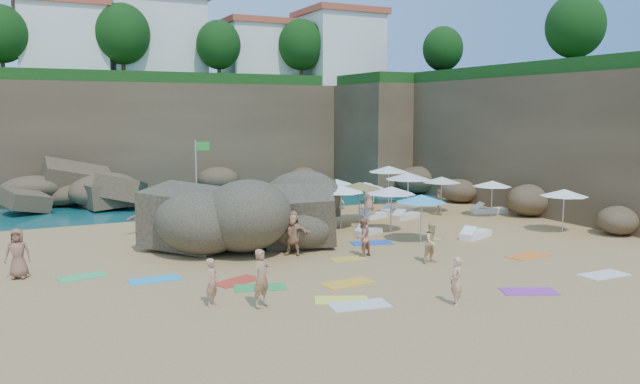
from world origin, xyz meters
name	(u,v)px	position (x,y,z in m)	size (l,w,h in m)	color
ground	(309,247)	(0.00, 0.00, 0.00)	(120.00, 120.00, 0.00)	tan
seawater	(165,180)	(0.00, 30.00, 0.00)	(120.00, 120.00, 0.00)	#0C4751
cliff_back	(201,136)	(2.00, 25.00, 4.00)	(44.00, 8.00, 8.00)	brown
cliff_right	(512,140)	(19.00, 8.00, 4.00)	(8.00, 30.00, 8.00)	brown
cliff_corner	(392,135)	(17.00, 20.00, 4.00)	(10.00, 12.00, 8.00)	brown
rock_promontory	(29,212)	(-11.00, 16.00, 0.00)	(12.00, 7.00, 2.00)	brown
clifftop_buildings	(208,45)	(2.96, 25.79, 11.24)	(28.48, 9.48, 7.00)	white
clifftop_trees	(256,38)	(4.78, 19.52, 11.26)	(35.60, 23.82, 4.40)	#11380F
rock_outcrop	(260,239)	(-1.34, 2.60, 0.00)	(7.75, 5.82, 3.10)	brown
flag_pole	(198,167)	(-2.06, 10.72, 2.76)	(0.84, 0.24, 4.32)	silver
parasol_0	(365,185)	(5.61, 4.79, 1.94)	(2.24, 2.24, 2.12)	silver
parasol_1	(336,182)	(5.83, 8.64, 1.75)	(2.01, 2.01, 1.90)	silver
parasol_2	(299,183)	(3.65, 9.25, 1.70)	(1.96, 1.96, 1.85)	silver
parasol_3	(389,169)	(9.99, 9.34, 2.28)	(2.63, 2.63, 2.48)	silver
parasol_4	(492,184)	(12.76, 2.74, 1.89)	(2.18, 2.18, 2.06)	silver
parasol_5	(341,189)	(3.27, 3.19, 2.07)	(2.38, 2.38, 2.25)	silver
parasol_6	(360,186)	(4.92, 4.18, 2.04)	(2.35, 2.35, 2.23)	silver
parasol_7	(408,176)	(8.66, 5.14, 2.29)	(2.64, 2.64, 2.50)	silver
parasol_8	(442,180)	(11.06, 5.19, 1.96)	(2.25, 2.25, 2.13)	silver
parasol_9	(391,190)	(5.12, 1.34, 2.10)	(2.42, 2.42, 2.29)	silver
parasol_10	(421,199)	(5.09, -1.25, 2.02)	(2.33, 2.33, 2.21)	silver
parasol_11	(564,193)	(12.79, -2.41, 1.98)	(2.29, 2.29, 2.16)	silver
lounger_0	(397,211)	(8.41, 5.88, 0.16)	(2.02, 0.67, 0.31)	silver
lounger_1	(406,216)	(7.96, 4.26, 0.14)	(1.83, 0.61, 0.29)	silver
lounger_2	(372,216)	(6.32, 5.16, 0.14)	(1.83, 0.61, 0.28)	white
lounger_3	(369,231)	(3.89, 1.43, 0.12)	(1.54, 0.51, 0.24)	silver
lounger_4	(489,211)	(13.40, 3.66, 0.16)	(2.04, 0.68, 0.32)	white
lounger_5	(476,235)	(7.97, -1.65, 0.15)	(1.96, 0.65, 0.31)	white
towel_0	(155,280)	(-7.24, -2.49, 0.02)	(1.80, 0.90, 0.03)	#29A2DD
towel_2	(348,283)	(-1.24, -5.91, 0.02)	(1.82, 0.91, 0.03)	gold
towel_3	(260,287)	(-4.18, -5.06, 0.02)	(1.77, 0.89, 0.03)	green
towel_4	(342,300)	(-2.35, -7.55, 0.02)	(1.70, 0.85, 0.03)	#F9F641
towel_5	(359,305)	(-2.09, -8.25, 0.02)	(1.85, 0.93, 0.03)	silver
towel_6	(529,291)	(3.74, -9.44, 0.02)	(1.81, 0.90, 0.03)	purple
towel_7	(237,281)	(-4.66, -3.98, 0.02)	(1.70, 0.85, 0.03)	red
towel_8	(372,243)	(2.92, -0.52, 0.02)	(1.85, 0.92, 0.03)	blue
towel_10	(528,256)	(7.46, -5.56, 0.02)	(1.85, 0.92, 0.03)	orange
towel_11	(82,277)	(-9.55, -0.95, 0.01)	(1.64, 0.82, 0.03)	#37C069
towel_12	(348,259)	(0.50, -2.71, 0.01)	(1.45, 0.72, 0.03)	gold
towel_13	(604,275)	(7.79, -9.04, 0.02)	(1.83, 0.91, 0.03)	silver
person_stand_0	(212,282)	(-6.20, -6.26, 0.75)	(0.55, 0.36, 1.50)	tan
person_stand_1	(362,237)	(1.26, -2.57, 0.81)	(0.78, 0.61, 1.61)	#AE7057
person_stand_2	(336,199)	(5.35, 7.79, 0.80)	(1.03, 0.43, 1.60)	#ECC986
person_stand_3	(439,202)	(10.37, 4.52, 0.75)	(0.88, 0.37, 1.51)	#966C4B
person_stand_4	(369,197)	(7.58, 7.70, 0.84)	(0.82, 0.45, 1.67)	tan
person_stand_5	(140,219)	(-6.20, 6.17, 0.75)	(1.39, 0.40, 1.50)	tan
person_stand_6	(456,281)	(0.63, -9.50, 0.76)	(0.56, 0.36, 1.52)	#E9A584
person_lie_2	(19,272)	(-11.60, -0.15, 0.24)	(0.88, 1.79, 0.48)	#8A5A45
person_lie_3	(293,249)	(-1.27, -1.12, 0.25)	(1.72, 1.86, 0.50)	tan
person_lie_4	(262,300)	(-4.88, -7.08, 0.21)	(0.65, 1.78, 0.43)	#AB7955
person_lie_5	(432,255)	(3.19, -4.76, 0.30)	(0.78, 1.61, 0.61)	#DCB57D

